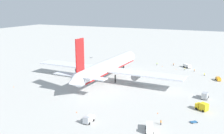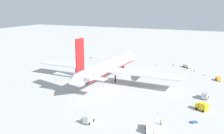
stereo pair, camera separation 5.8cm
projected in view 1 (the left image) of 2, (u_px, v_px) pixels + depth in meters
ground_plane at (108, 80)px, 139.24m from camera, size 600.00×600.00×0.00m
airliner at (107, 67)px, 136.41m from camera, size 70.20×81.89×25.43m
service_truck_0 at (187, 66)px, 165.63m from camera, size 5.49×5.58×2.36m
service_truck_1 at (89, 119)px, 88.55m from camera, size 4.78×2.34×2.71m
service_truck_2 at (149, 127)px, 82.46m from camera, size 5.73×3.74×2.72m
service_truck_3 at (202, 106)px, 98.58m from camera, size 4.42×5.22×3.16m
service_truck_4 at (205, 95)px, 110.94m from camera, size 5.38×2.87×2.97m
service_van at (218, 79)px, 137.61m from camera, size 4.88×3.21×1.97m
baggage_cart_0 at (57, 64)px, 174.54m from camera, size 1.67×3.05×1.17m
baggage_cart_1 at (91, 57)px, 196.89m from camera, size 3.19×2.24×0.40m
baggage_cart_2 at (194, 122)px, 88.80m from camera, size 2.65×2.73×0.40m
ground_worker_0 at (174, 64)px, 171.38m from camera, size 0.55×0.55×1.67m
ground_worker_1 at (185, 69)px, 159.23m from camera, size 0.54×0.54×1.71m
ground_worker_2 at (161, 122)px, 87.04m from camera, size 0.41×0.41×1.77m
ground_worker_3 at (194, 70)px, 155.71m from camera, size 0.48×0.48×1.67m
ground_worker_4 at (204, 74)px, 146.64m from camera, size 0.57×0.57×1.67m
ground_worker_5 at (157, 64)px, 172.51m from camera, size 0.48×0.48×1.76m
traffic_cone_0 at (14, 87)px, 126.86m from camera, size 0.36×0.36×0.55m
traffic_cone_1 at (77, 112)px, 96.83m from camera, size 0.36×0.36×0.55m
traffic_cone_2 at (162, 66)px, 168.57m from camera, size 0.36×0.36×0.55m
traffic_cone_3 at (176, 69)px, 161.84m from camera, size 0.36×0.36×0.55m
traffic_cone_4 at (158, 113)px, 95.94m from camera, size 0.36×0.36×0.55m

